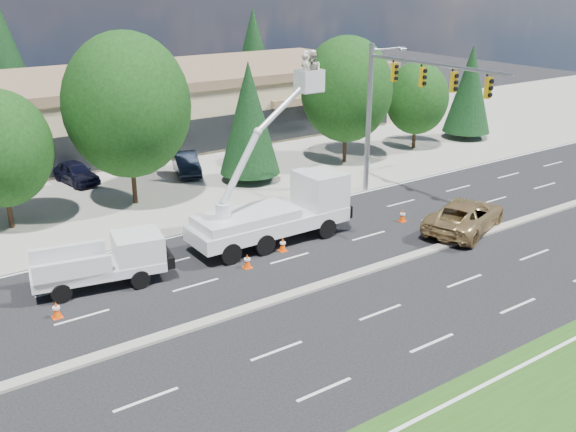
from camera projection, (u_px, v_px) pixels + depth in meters
ground at (331, 283)px, 28.19m from camera, size 140.00×140.00×0.00m
concrete_apron at (149, 175)px, 43.62m from camera, size 140.00×22.00×0.01m
road_median at (331, 282)px, 28.17m from camera, size 120.00×0.55×0.12m
strip_mall at (96, 110)px, 50.33m from camera, size 50.40×15.40×5.50m
tree_front_c at (0, 149)px, 32.93m from camera, size 5.35×5.35×7.43m
tree_front_d at (127, 105)px, 36.13m from camera, size 7.19×7.19×9.97m
tree_front_e at (249, 118)px, 40.96m from camera, size 3.95×3.95×7.78m
tree_front_f at (346, 90)px, 44.84m from camera, size 6.45×6.45×8.95m
tree_front_g at (417, 98)px, 49.02m from camera, size 4.84×4.84×6.72m
tree_front_h at (470, 89)px, 52.15m from camera, size 3.86×3.86×7.60m
tree_back_b at (1, 53)px, 56.26m from camera, size 5.98×5.98×11.78m
tree_back_c at (152, 69)px, 64.54m from camera, size 3.71×3.71×7.31m
tree_back_d at (253, 49)px, 70.48m from camera, size 4.87×4.87×9.60m
signal_mast at (395, 99)px, 36.84m from camera, size 2.76×10.16×9.00m
utility_pickup at (108, 266)px, 27.81m from camera, size 5.85×3.06×2.13m
bucket_truck at (282, 203)px, 32.24m from camera, size 8.37×2.72×9.37m
traffic_cone_a at (56, 310)px, 25.23m from camera, size 0.40×0.40×0.70m
traffic_cone_b at (247, 261)px, 29.55m from camera, size 0.40×0.40×0.70m
traffic_cone_c at (283, 244)px, 31.38m from camera, size 0.40×0.40×0.70m
traffic_cone_d at (403, 215)px, 35.19m from camera, size 0.40×0.40×0.70m
minivan at (465, 216)px, 33.78m from camera, size 6.53×4.61×1.65m
parked_car_west at (76, 172)px, 41.64m from camera, size 2.35×4.39×1.42m
parked_car_east at (186, 164)px, 43.59m from camera, size 2.80×4.62×1.44m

